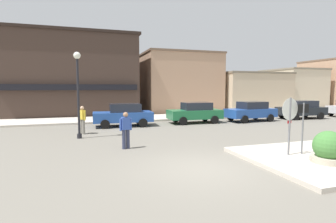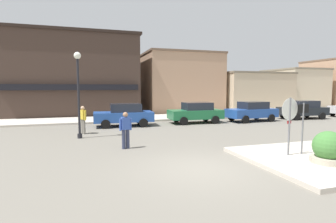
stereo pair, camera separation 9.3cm
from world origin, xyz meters
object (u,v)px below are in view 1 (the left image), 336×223
(lamp_post, at_px, (78,82))
(parked_car_third, at_px, (251,111))
(parked_car_second, at_px, (195,112))
(pedestrian_crossing_far, at_px, (126,129))
(one_way_sign, at_px, (303,123))
(stop_sign, at_px, (290,119))
(parked_car_nearest, at_px, (123,115))
(planter, at_px, (328,150))
(pedestrian_crossing_near, at_px, (82,119))
(parked_car_fourth, at_px, (301,109))

(lamp_post, bearing_deg, parked_car_third, 14.27)
(parked_car_second, distance_m, pedestrian_crossing_far, 9.24)
(parked_car_second, bearing_deg, one_way_sign, -90.63)
(parked_car_second, height_order, pedestrian_crossing_far, pedestrian_crossing_far)
(pedestrian_crossing_far, bearing_deg, stop_sign, -31.88)
(one_way_sign, distance_m, parked_car_nearest, 11.55)
(one_way_sign, distance_m, planter, 1.42)
(parked_car_second, relative_size, pedestrian_crossing_far, 2.50)
(parked_car_second, relative_size, pedestrian_crossing_near, 2.50)
(pedestrian_crossing_far, bearing_deg, lamp_post, 122.27)
(planter, bearing_deg, parked_car_nearest, 114.47)
(one_way_sign, relative_size, pedestrian_crossing_far, 1.30)
(parked_car_second, height_order, pedestrian_crossing_near, pedestrian_crossing_near)
(lamp_post, xyz_separation_m, parked_car_nearest, (2.85, 3.62, -2.15))
(one_way_sign, bearing_deg, parked_car_second, 89.37)
(stop_sign, height_order, one_way_sign, stop_sign)
(stop_sign, xyz_separation_m, parked_car_fourth, (10.52, 10.02, -0.71))
(stop_sign, bearing_deg, parked_car_fourth, 43.58)
(parked_car_third, relative_size, parked_car_fourth, 1.01)
(one_way_sign, height_order, planter, one_way_sign)
(stop_sign, relative_size, parked_car_third, 0.56)
(one_way_sign, height_order, parked_car_nearest, one_way_sign)
(one_way_sign, distance_m, parked_car_fourth, 14.16)
(parked_car_nearest, bearing_deg, lamp_post, -128.15)
(lamp_post, distance_m, parked_car_fourth, 18.52)
(pedestrian_crossing_near, relative_size, pedestrian_crossing_far, 1.00)
(pedestrian_crossing_near, height_order, pedestrian_crossing_far, same)
(parked_car_nearest, bearing_deg, stop_sign, -65.29)
(stop_sign, relative_size, parked_car_fourth, 0.56)
(parked_car_fourth, height_order, pedestrian_crossing_near, pedestrian_crossing_near)
(planter, relative_size, parked_car_nearest, 0.30)
(one_way_sign, relative_size, planter, 1.71)
(stop_sign, distance_m, lamp_post, 10.12)
(planter, height_order, parked_car_fourth, parked_car_fourth)
(one_way_sign, relative_size, parked_car_nearest, 0.52)
(parked_car_fourth, bearing_deg, parked_car_nearest, 179.26)
(one_way_sign, xyz_separation_m, planter, (-0.07, -1.20, -0.77))
(stop_sign, distance_m, parked_car_second, 10.30)
(parked_car_second, bearing_deg, stop_sign, -93.86)
(one_way_sign, xyz_separation_m, parked_car_third, (4.76, 9.91, -0.52))
(parked_car_nearest, relative_size, pedestrian_crossing_far, 2.52)
(parked_car_second, xyz_separation_m, pedestrian_crossing_near, (-8.07, -2.37, 0.06))
(stop_sign, xyz_separation_m, lamp_post, (-7.54, 6.59, 1.44))
(parked_car_fourth, bearing_deg, parked_car_third, -178.35)
(lamp_post, height_order, pedestrian_crossing_far, lamp_post)
(lamp_post, distance_m, parked_car_third, 13.46)
(stop_sign, xyz_separation_m, parked_car_second, (0.69, 10.26, -0.71))
(parked_car_second, distance_m, parked_car_fourth, 9.83)
(pedestrian_crossing_far, bearing_deg, planter, -37.72)
(parked_car_third, xyz_separation_m, pedestrian_crossing_far, (-10.91, -6.40, 0.06))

